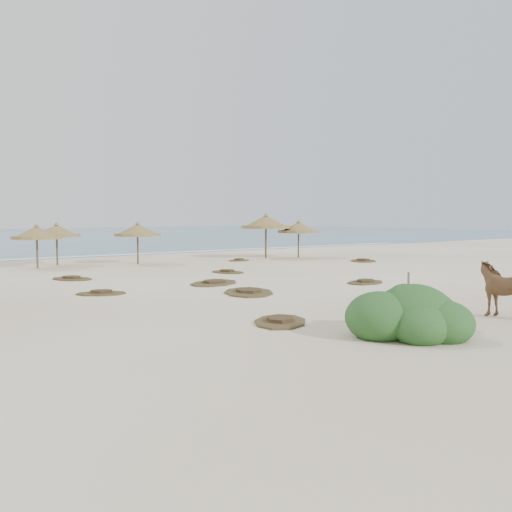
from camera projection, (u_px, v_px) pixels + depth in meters
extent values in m
plane|color=white|center=(319.00, 302.00, 19.02)|extent=(160.00, 160.00, 0.00)
cube|color=white|center=(59.00, 257.00, 39.62)|extent=(70.00, 0.60, 0.01)
cylinder|color=brown|center=(37.00, 252.00, 31.28)|extent=(0.11, 0.11, 1.86)
cylinder|color=olive|center=(37.00, 238.00, 31.23)|extent=(3.53, 3.53, 0.16)
cone|color=olive|center=(37.00, 232.00, 31.21)|extent=(3.42, 3.42, 0.67)
cone|color=olive|center=(36.00, 225.00, 31.18)|extent=(0.32, 0.32, 0.20)
cylinder|color=brown|center=(57.00, 249.00, 33.46)|extent=(0.11, 0.11, 1.91)
cylinder|color=olive|center=(57.00, 235.00, 33.40)|extent=(3.39, 3.39, 0.16)
cone|color=olive|center=(57.00, 230.00, 33.38)|extent=(3.28, 3.28, 0.68)
cone|color=olive|center=(56.00, 223.00, 33.35)|extent=(0.33, 0.33, 0.20)
cylinder|color=brown|center=(138.00, 248.00, 34.18)|extent=(0.11, 0.11, 1.93)
cylinder|color=olive|center=(138.00, 235.00, 34.12)|extent=(3.26, 3.26, 0.17)
cone|color=olive|center=(138.00, 230.00, 34.10)|extent=(3.15, 3.15, 0.69)
cone|color=olive|center=(137.00, 223.00, 34.07)|extent=(0.33, 0.33, 0.20)
cylinder|color=brown|center=(298.00, 243.00, 39.45)|extent=(0.11, 0.11, 1.98)
cylinder|color=olive|center=(299.00, 232.00, 39.40)|extent=(3.73, 3.73, 0.17)
cone|color=olive|center=(299.00, 227.00, 39.38)|extent=(3.61, 3.61, 0.71)
cone|color=olive|center=(299.00, 221.00, 39.35)|extent=(0.34, 0.34, 0.21)
cylinder|color=brown|center=(266.00, 241.00, 38.93)|extent=(0.13, 0.13, 2.34)
cylinder|color=olive|center=(266.00, 227.00, 38.86)|extent=(4.36, 4.36, 0.20)
cone|color=olive|center=(266.00, 222.00, 38.83)|extent=(4.22, 4.22, 0.84)
cone|color=olive|center=(266.00, 214.00, 38.80)|extent=(0.40, 0.40, 0.25)
imported|color=brown|center=(510.00, 290.00, 16.15)|extent=(1.18, 2.00, 1.58)
cylinder|color=#6A5F50|center=(408.00, 288.00, 18.55)|extent=(0.10, 0.10, 1.05)
ellipsoid|color=#2F622A|center=(414.00, 314.00, 13.63)|extent=(1.94, 1.94, 1.45)
ellipsoid|color=#2F622A|center=(426.00, 313.00, 14.39)|extent=(1.55, 1.55, 1.16)
ellipsoid|color=#2F622A|center=(380.00, 317.00, 13.47)|extent=(1.65, 1.65, 1.23)
ellipsoid|color=#2F622A|center=(443.00, 323.00, 13.22)|extent=(1.45, 1.45, 1.09)
ellipsoid|color=#2F622A|center=(420.00, 326.00, 13.02)|extent=(1.35, 1.35, 1.02)
ellipsoid|color=#2F622A|center=(400.00, 315.00, 14.68)|extent=(1.16, 1.16, 0.87)
ellipsoid|color=#2F622A|center=(405.00, 297.00, 14.16)|extent=(0.87, 0.87, 0.65)
ellipsoid|color=#2F622A|center=(403.00, 299.00, 13.50)|extent=(0.77, 0.77, 0.58)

